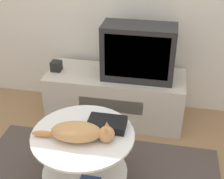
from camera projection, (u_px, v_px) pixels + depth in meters
name	position (u px, v px, depth m)	size (l,w,h in m)	color
tv_stand	(116.00, 96.00, 3.08)	(1.32, 0.50, 0.48)	beige
tv	(138.00, 52.00, 2.78)	(0.65, 0.29, 0.51)	#232326
speaker	(56.00, 66.00, 3.01)	(0.10, 0.10, 0.10)	black
coffee_table	(84.00, 153.00, 2.23)	(0.72, 0.72, 0.49)	#B2B2B7
dvd_box	(107.00, 124.00, 2.19)	(0.27, 0.17, 0.06)	black
cat	(80.00, 132.00, 2.06)	(0.56, 0.22, 0.13)	tan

